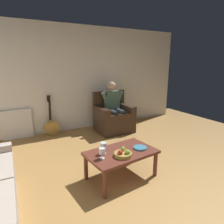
# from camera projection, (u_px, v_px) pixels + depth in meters

# --- Properties ---
(ground_plane) EXTENTS (7.39, 7.39, 0.00)m
(ground_plane) POSITION_uv_depth(u_px,v_px,m) (160.00, 193.00, 2.62)
(ground_plane) COLOR #AB7D43
(wall_back) EXTENTS (5.95, 0.06, 2.56)m
(wall_back) POSITION_uv_depth(u_px,v_px,m) (79.00, 79.00, 4.96)
(wall_back) COLOR white
(wall_back) RESTS_ON ground
(armchair) EXTENTS (0.85, 0.72, 0.99)m
(armchair) POSITION_uv_depth(u_px,v_px,m) (113.00, 118.00, 4.94)
(armchair) COLOR #362519
(armchair) RESTS_ON ground
(person_seated) EXTENTS (0.61, 0.57, 1.23)m
(person_seated) POSITION_uv_depth(u_px,v_px,m) (114.00, 106.00, 4.83)
(person_seated) COLOR #44624E
(person_seated) RESTS_ON ground
(coffee_table) EXTENTS (1.06, 0.72, 0.42)m
(coffee_table) POSITION_uv_depth(u_px,v_px,m) (121.00, 155.00, 2.90)
(coffee_table) COLOR brown
(coffee_table) RESTS_ON ground
(guitar) EXTENTS (0.35, 0.23, 0.94)m
(guitar) POSITION_uv_depth(u_px,v_px,m) (52.00, 126.00, 4.69)
(guitar) COLOR #B0843E
(guitar) RESTS_ON ground
(radiator) EXTENTS (0.62, 0.06, 0.67)m
(radiator) POSITION_uv_depth(u_px,v_px,m) (18.00, 124.00, 4.44)
(radiator) COLOR white
(radiator) RESTS_ON ground
(wine_glass_near) EXTENTS (0.08, 0.08, 0.15)m
(wine_glass_near) POSITION_uv_depth(u_px,v_px,m) (102.00, 152.00, 2.65)
(wine_glass_near) COLOR silver
(wine_glass_near) RESTS_ON coffee_table
(wine_glass_far) EXTENTS (0.09, 0.09, 0.16)m
(wine_glass_far) POSITION_uv_depth(u_px,v_px,m) (104.00, 146.00, 2.79)
(wine_glass_far) COLOR silver
(wine_glass_far) RESTS_ON coffee_table
(fruit_bowl) EXTENTS (0.25, 0.25, 0.11)m
(fruit_bowl) POSITION_uv_depth(u_px,v_px,m) (123.00, 154.00, 2.73)
(fruit_bowl) COLOR olive
(fruit_bowl) RESTS_ON coffee_table
(decorative_dish) EXTENTS (0.20, 0.20, 0.02)m
(decorative_dish) POSITION_uv_depth(u_px,v_px,m) (140.00, 148.00, 2.98)
(decorative_dish) COLOR teal
(decorative_dish) RESTS_ON coffee_table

